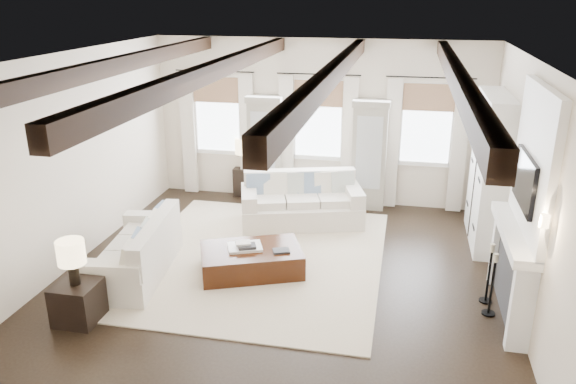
% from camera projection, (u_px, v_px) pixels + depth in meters
% --- Properties ---
extents(ground, '(7.50, 7.50, 0.00)m').
position_uv_depth(ground, '(276.00, 288.00, 8.04)').
color(ground, black).
rests_on(ground, ground).
extents(room_shell, '(6.54, 7.54, 3.22)m').
position_uv_depth(room_shell, '(339.00, 148.00, 8.08)').
color(room_shell, silver).
rests_on(room_shell, ground).
extents(area_rug, '(3.88, 4.49, 0.02)m').
position_uv_depth(area_rug, '(258.00, 258.00, 8.94)').
color(area_rug, beige).
rests_on(area_rug, ground).
extents(sofa_back, '(2.34, 1.55, 0.92)m').
position_uv_depth(sofa_back, '(301.00, 203.00, 10.21)').
color(sofa_back, silver).
rests_on(sofa_back, ground).
extents(sofa_left, '(1.16, 2.11, 0.86)m').
position_uv_depth(sofa_left, '(138.00, 253.00, 8.33)').
color(sofa_left, silver).
rests_on(sofa_left, ground).
extents(ottoman, '(1.72, 1.42, 0.39)m').
position_uv_depth(ottoman, '(251.00, 261.00, 8.44)').
color(ottoman, black).
rests_on(ottoman, ground).
extents(tray, '(0.61, 0.54, 0.04)m').
position_uv_depth(tray, '(245.00, 247.00, 8.40)').
color(tray, white).
rests_on(tray, ottoman).
extents(book_lower, '(0.32, 0.28, 0.04)m').
position_uv_depth(book_lower, '(247.00, 246.00, 8.32)').
color(book_lower, '#262628').
rests_on(book_lower, tray).
extents(book_upper, '(0.27, 0.24, 0.03)m').
position_uv_depth(book_upper, '(243.00, 243.00, 8.35)').
color(book_upper, beige).
rests_on(book_upper, book_lower).
extents(book_loose, '(0.29, 0.26, 0.03)m').
position_uv_depth(book_loose, '(281.00, 251.00, 8.28)').
color(book_loose, '#262628').
rests_on(book_loose, ottoman).
extents(side_table_front, '(0.53, 0.53, 0.53)m').
position_uv_depth(side_table_front, '(78.00, 302.00, 7.18)').
color(side_table_front, black).
rests_on(side_table_front, ground).
extents(lamp_front, '(0.35, 0.35, 0.60)m').
position_uv_depth(lamp_front, '(71.00, 255.00, 6.95)').
color(lamp_front, black).
rests_on(lamp_front, side_table_front).
extents(side_table_back, '(0.39, 0.39, 0.59)m').
position_uv_depth(side_table_back, '(245.00, 181.00, 11.67)').
color(side_table_back, black).
rests_on(side_table_back, ground).
extents(lamp_back, '(0.35, 0.35, 0.61)m').
position_uv_depth(lamp_back, '(244.00, 148.00, 11.43)').
color(lamp_back, black).
rests_on(lamp_back, side_table_back).
extents(candlestick_near, '(0.18, 0.18, 0.88)m').
position_uv_depth(candlestick_near, '(491.00, 290.00, 7.29)').
color(candlestick_near, black).
rests_on(candlestick_near, ground).
extents(candlestick_far, '(0.18, 0.18, 0.87)m').
position_uv_depth(candlestick_far, '(488.00, 278.00, 7.59)').
color(candlestick_far, black).
rests_on(candlestick_far, ground).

